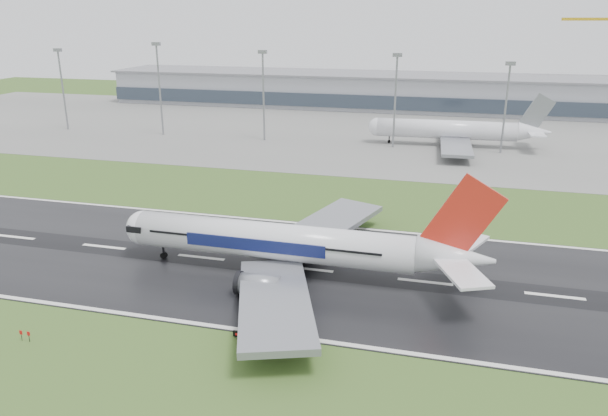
# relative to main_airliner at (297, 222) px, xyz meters

# --- Properties ---
(ground) EXTENTS (520.00, 520.00, 0.00)m
(ground) POSITION_rel_main_airliner_xyz_m (-18.74, 2.25, -9.45)
(ground) COLOR #32511D
(ground) RESTS_ON ground
(runway) EXTENTS (400.00, 45.00, 0.10)m
(runway) POSITION_rel_main_airliner_xyz_m (-18.74, 2.25, -9.40)
(runway) COLOR black
(runway) RESTS_ON ground
(apron) EXTENTS (400.00, 130.00, 0.08)m
(apron) POSITION_rel_main_airliner_xyz_m (-18.74, 127.25, -9.41)
(apron) COLOR slate
(apron) RESTS_ON ground
(terminal) EXTENTS (240.00, 36.00, 15.00)m
(terminal) POSITION_rel_main_airliner_xyz_m (-18.74, 187.25, -1.95)
(terminal) COLOR #90929A
(terminal) RESTS_ON ground
(main_airliner) EXTENTS (63.91, 60.92, 18.70)m
(main_airliner) POSITION_rel_main_airliner_xyz_m (0.00, 0.00, 0.00)
(main_airliner) COLOR silver
(main_airliner) RESTS_ON runway
(parked_airliner) EXTENTS (62.10, 58.12, 17.59)m
(parked_airliner) POSITION_rel_main_airliner_xyz_m (24.56, 109.31, -0.57)
(parked_airliner) COLOR silver
(parked_airliner) RESTS_ON apron
(runway_sign) EXTENTS (2.31, 0.59, 1.04)m
(runway_sign) POSITION_rel_main_airliner_xyz_m (-2.17, -21.46, -8.93)
(runway_sign) COLOR black
(runway_sign) RESTS_ON ground
(floodmast_0) EXTENTS (0.64, 0.64, 29.01)m
(floodmast_0) POSITION_rel_main_airliner_xyz_m (-119.15, 102.25, 5.05)
(floodmast_0) COLOR gray
(floodmast_0) RESTS_ON ground
(floodmast_1) EXTENTS (0.64, 0.64, 31.64)m
(floodmast_1) POSITION_rel_main_airliner_xyz_m (-78.81, 102.25, 6.37)
(floodmast_1) COLOR gray
(floodmast_1) RESTS_ON ground
(floodmast_2) EXTENTS (0.64, 0.64, 29.51)m
(floodmast_2) POSITION_rel_main_airliner_xyz_m (-39.62, 102.25, 5.31)
(floodmast_2) COLOR gray
(floodmast_2) RESTS_ON ground
(floodmast_3) EXTENTS (0.64, 0.64, 29.25)m
(floodmast_3) POSITION_rel_main_airliner_xyz_m (5.33, 102.25, 5.18)
(floodmast_3) COLOR gray
(floodmast_3) RESTS_ON ground
(floodmast_4) EXTENTS (0.64, 0.64, 27.30)m
(floodmast_4) POSITION_rel_main_airliner_xyz_m (39.52, 102.25, 4.20)
(floodmast_4) COLOR gray
(floodmast_4) RESTS_ON ground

